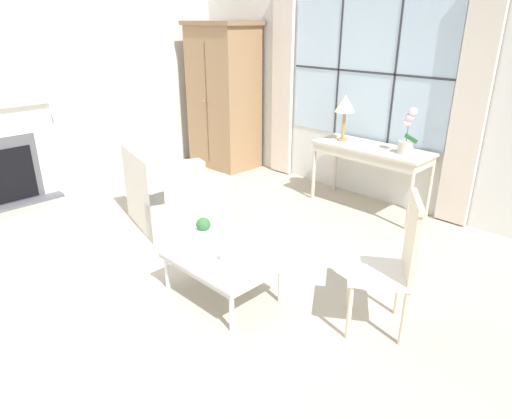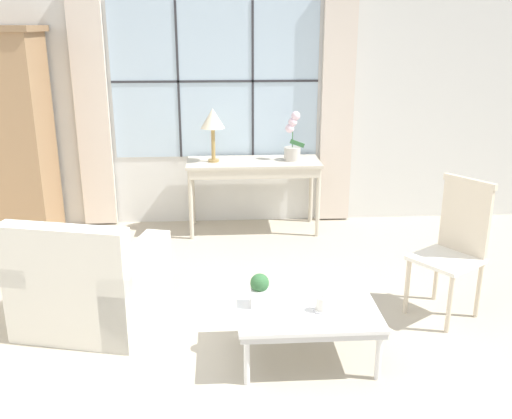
{
  "view_description": "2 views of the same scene",
  "coord_description": "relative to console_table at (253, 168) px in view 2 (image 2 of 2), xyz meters",
  "views": [
    {
      "loc": [
        3.16,
        -2.06,
        2.2
      ],
      "look_at": [
        0.66,
        0.43,
        0.71
      ],
      "focal_mm": 32.0,
      "sensor_mm": 36.0,
      "label": 1
    },
    {
      "loc": [
        0.04,
        -3.27,
        2.17
      ],
      "look_at": [
        0.27,
        0.41,
        0.97
      ],
      "focal_mm": 40.0,
      "sensor_mm": 36.0,
      "label": 2
    }
  ],
  "objects": [
    {
      "name": "ground_plane",
      "position": [
        -0.39,
        -2.66,
        -0.7
      ],
      "size": [
        14.0,
        14.0,
        0.0
      ],
      "primitive_type": "plane",
      "color": "#B2A893"
    },
    {
      "name": "wall_back_windowed",
      "position": [
        -0.39,
        0.36,
        0.7
      ],
      "size": [
        7.2,
        0.14,
        2.8
      ],
      "color": "silver",
      "rests_on": "ground_plane"
    },
    {
      "name": "console_table",
      "position": [
        0.0,
        0.0,
        0.0
      ],
      "size": [
        1.42,
        0.55,
        0.78
      ],
      "color": "beige",
      "rests_on": "ground_plane"
    },
    {
      "name": "table_lamp",
      "position": [
        -0.43,
        -0.01,
        0.52
      ],
      "size": [
        0.25,
        0.25,
        0.56
      ],
      "color": "#9E7F47",
      "rests_on": "console_table"
    },
    {
      "name": "potted_orchid",
      "position": [
        0.42,
        0.01,
        0.28
      ],
      "size": [
        0.22,
        0.17,
        0.52
      ],
      "color": "#BCB7AD",
      "rests_on": "console_table"
    },
    {
      "name": "armchair_upholstered",
      "position": [
        -1.34,
        -1.94,
        -0.41
      ],
      "size": [
        1.12,
        1.14,
        0.89
      ],
      "color": "silver",
      "rests_on": "ground_plane"
    },
    {
      "name": "side_chair_wooden",
      "position": [
        1.43,
        -1.98,
        -0.1
      ],
      "size": [
        0.61,
        0.61,
        1.07
      ],
      "color": "white",
      "rests_on": "ground_plane"
    },
    {
      "name": "coffee_table",
      "position": [
        0.21,
        -2.57,
        -0.37
      ],
      "size": [
        0.94,
        0.64,
        0.37
      ],
      "color": "silver",
      "rests_on": "ground_plane"
    },
    {
      "name": "potted_plant_small",
      "position": [
        -0.11,
        -2.5,
        -0.21
      ],
      "size": [
        0.13,
        0.13,
        0.23
      ],
      "color": "white",
      "rests_on": "coffee_table"
    },
    {
      "name": "pillar_candle",
      "position": [
        0.3,
        -2.61,
        -0.28
      ],
      "size": [
        0.11,
        0.11,
        0.11
      ],
      "color": "silver",
      "rests_on": "coffee_table"
    }
  ]
}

